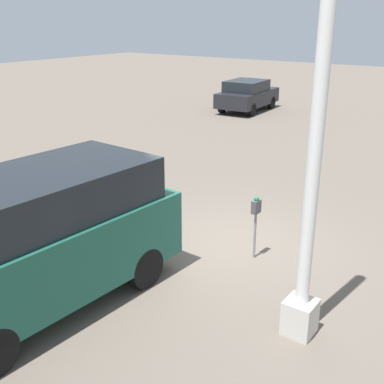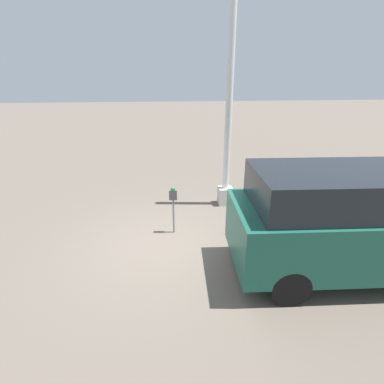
{
  "view_description": "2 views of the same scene",
  "coord_description": "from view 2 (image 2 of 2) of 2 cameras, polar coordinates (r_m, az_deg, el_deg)",
  "views": [
    {
      "loc": [
        7.85,
        4.6,
        4.51
      ],
      "look_at": [
        0.64,
        -0.58,
        1.24
      ],
      "focal_mm": 45.0,
      "sensor_mm": 36.0,
      "label": 1
    },
    {
      "loc": [
        -0.01,
        -6.41,
        3.95
      ],
      "look_at": [
        0.67,
        0.23,
        1.3
      ],
      "focal_mm": 28.0,
      "sensor_mm": 36.0,
      "label": 2
    }
  ],
  "objects": [
    {
      "name": "ground_plane",
      "position": [
        7.53,
        -4.98,
        -10.04
      ],
      "size": [
        80.0,
        80.0,
        0.0
      ],
      "primitive_type": "plane",
      "color": "#60564C"
    },
    {
      "name": "parking_meter_near",
      "position": [
        7.65,
        -3.61,
        -1.42
      ],
      "size": [
        0.21,
        0.12,
        1.29
      ],
      "rotation": [
        0.0,
        0.0,
        -0.06
      ],
      "color": "gray",
      "rests_on": "ground"
    },
    {
      "name": "lamp_post",
      "position": [
        9.14,
        6.81,
        10.64
      ],
      "size": [
        0.44,
        0.44,
        5.88
      ],
      "color": "beige",
      "rests_on": "ground"
    },
    {
      "name": "parked_van",
      "position": [
        6.78,
        27.66,
        -4.72
      ],
      "size": [
        4.77,
        2.28,
        2.26
      ],
      "rotation": [
        0.0,
        0.0,
        -0.05
      ],
      "color": "#195142",
      "rests_on": "ground"
    }
  ]
}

